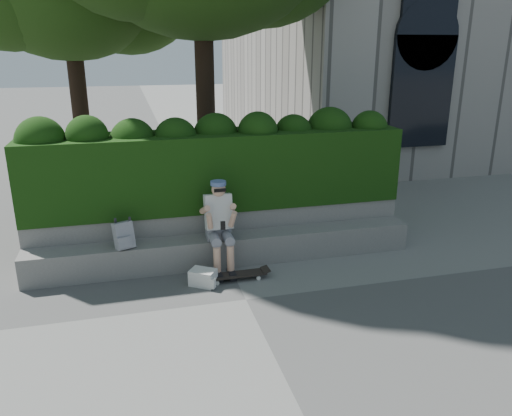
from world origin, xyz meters
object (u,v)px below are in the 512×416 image
object	(u,v)px
person	(219,222)
skateboard	(237,275)
backpack_plaid	(124,235)
backpack_ground	(203,277)

from	to	relation	value
person	skateboard	size ratio (longest dim) A/B	1.57
backpack_plaid	backpack_ground	xyz separation A→B (m)	(1.05, -0.57, -0.53)
backpack_ground	backpack_plaid	bearing A→B (deg)	-174.47
skateboard	person	bearing A→B (deg)	108.63
backpack_plaid	backpack_ground	size ratio (longest dim) A/B	1.11
skateboard	backpack_plaid	distance (m)	1.73
person	skateboard	distance (m)	0.83
person	backpack_plaid	distance (m)	1.39
person	backpack_ground	size ratio (longest dim) A/B	3.91
person	backpack_ground	world-z (taller)	person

